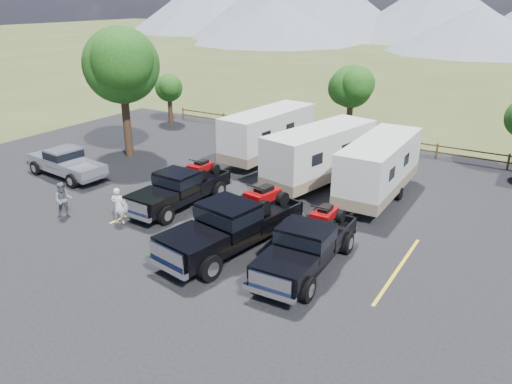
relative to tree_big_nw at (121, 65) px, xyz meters
The scene contains 17 objects.
ground 16.44m from the tree_big_nw, 35.73° to the right, with size 320.00×320.00×0.00m, color #404C20.
asphalt_lot 14.99m from the tree_big_nw, 25.65° to the right, with size 44.00×34.00×0.04m, color black.
stall_lines 14.61m from the tree_big_nw, 21.83° to the right, with size 12.12×5.50×0.01m.
tree_big_nw is the anchor object (origin of this frame).
tree_north 14.61m from the tree_big_nw, 43.53° to the left, with size 3.46×3.24×5.25m.
tree_nw_small 9.15m from the tree_big_nw, 113.52° to the left, with size 2.59×2.43×3.85m.
rail_fence 18.06m from the tree_big_nw, 33.08° to the left, with size 36.12×0.12×1.00m.
mountain_range 97.10m from the tree_big_nw, 87.10° to the left, with size 209.00×71.00×20.00m.
rig_left 10.19m from the tree_big_nw, 29.60° to the right, with size 2.26×5.88×1.94m.
rig_center 14.91m from the tree_big_nw, 28.61° to the right, with size 3.23×6.97×2.24m.
rig_right 17.58m from the tree_big_nw, 23.03° to the right, with size 2.26×5.96×1.97m.
trailer_left 9.57m from the tree_big_nw, 26.45° to the left, with size 2.90×8.71×3.01m.
trailer_center 13.00m from the tree_big_nw, ahead, with size 3.71×8.78×3.04m.
trailer_right 16.11m from the tree_big_nw, ahead, with size 2.30×8.48×2.95m.
pickup_silver 6.66m from the tree_big_nw, 90.14° to the right, with size 5.53×2.31×1.61m.
person_a 11.24m from the tree_big_nw, 47.48° to the right, with size 0.61×0.40×1.66m, color silver.
person_b 10.46m from the tree_big_nw, 62.79° to the right, with size 0.79×0.62×1.63m, color slate.
Camera 1 is at (9.93, -12.35, 9.38)m, focal length 35.00 mm.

